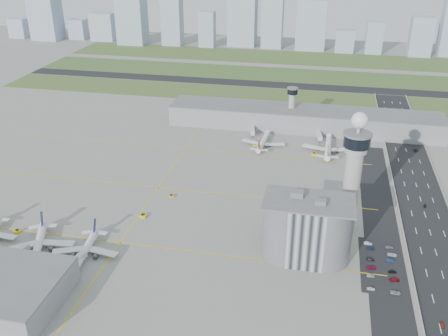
% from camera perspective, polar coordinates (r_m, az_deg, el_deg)
% --- Properties ---
extents(ground, '(1000.00, 1000.00, 0.00)m').
position_cam_1_polar(ground, '(272.66, -1.52, -6.00)').
color(ground, '#98958D').
extents(grass_strip_0, '(480.00, 50.00, 0.08)m').
position_cam_1_polar(grass_strip_0, '(478.16, 2.35, 8.42)').
color(grass_strip_0, '#49612E').
rests_on(grass_strip_0, ground).
extents(grass_strip_1, '(480.00, 60.00, 0.08)m').
position_cam_1_polar(grass_strip_1, '(549.28, 3.69, 10.72)').
color(grass_strip_1, '#3C5428').
rests_on(grass_strip_1, ground).
extents(grass_strip_2, '(480.00, 70.00, 0.08)m').
position_cam_1_polar(grass_strip_2, '(626.14, 4.80, 12.60)').
color(grass_strip_2, '#4F6C33').
rests_on(grass_strip_2, ground).
extents(runway, '(480.00, 22.00, 0.10)m').
position_cam_1_polar(runway, '(513.10, 3.06, 9.64)').
color(runway, black).
rests_on(runway, ground).
extents(highway, '(28.00, 500.00, 0.10)m').
position_cam_1_polar(highway, '(273.94, 22.87, -8.15)').
color(highway, black).
rests_on(highway, ground).
extents(barrier_left, '(0.60, 500.00, 1.20)m').
position_cam_1_polar(barrier_left, '(270.89, 19.98, -7.86)').
color(barrier_left, '#9E9E99').
rests_on(barrier_left, ground).
extents(landside_road, '(18.00, 260.00, 0.08)m').
position_cam_1_polar(landside_road, '(261.24, 17.80, -9.00)').
color(landside_road, black).
rests_on(landside_road, ground).
extents(parking_lot, '(20.00, 44.00, 0.10)m').
position_cam_1_polar(parking_lot, '(251.19, 17.54, -10.52)').
color(parking_lot, black).
rests_on(parking_lot, ground).
extents(taxiway_line_h_0, '(260.00, 0.60, 0.01)m').
position_cam_1_polar(taxiway_line_h_0, '(260.22, -11.76, -8.35)').
color(taxiway_line_h_0, yellow).
rests_on(taxiway_line_h_0, ground).
extents(taxiway_line_h_1, '(260.00, 0.60, 0.01)m').
position_cam_1_polar(taxiway_line_h_1, '(307.69, -7.51, -2.24)').
color(taxiway_line_h_1, yellow).
rests_on(taxiway_line_h_1, ground).
extents(taxiway_line_h_2, '(260.00, 0.60, 0.01)m').
position_cam_1_polar(taxiway_line_h_2, '(358.94, -4.46, 2.20)').
color(taxiway_line_h_2, yellow).
rests_on(taxiway_line_h_2, ground).
extents(taxiway_line_v, '(0.60, 260.00, 0.01)m').
position_cam_1_polar(taxiway_line_v, '(307.69, -7.51, -2.24)').
color(taxiway_line_v, yellow).
rests_on(taxiway_line_v, ground).
extents(control_tower, '(14.00, 14.00, 64.50)m').
position_cam_1_polar(control_tower, '(257.77, 14.59, -0.02)').
color(control_tower, '#ADAAA5').
rests_on(control_tower, ground).
extents(secondary_tower, '(8.60, 8.60, 31.90)m').
position_cam_1_polar(secondary_tower, '(395.97, 7.75, 7.27)').
color(secondary_tower, '#ADAAA5').
rests_on(secondary_tower, ground).
extents(admin_building, '(42.00, 24.00, 33.50)m').
position_cam_1_polar(admin_building, '(240.41, 9.45, -6.90)').
color(admin_building, '#B2B2B7').
rests_on(admin_building, ground).
extents(terminal_pier, '(210.00, 32.00, 15.80)m').
position_cam_1_polar(terminal_pier, '(397.21, 9.07, 5.57)').
color(terminal_pier, gray).
rests_on(terminal_pier, ground).
extents(airplane_near_b, '(47.85, 51.20, 11.48)m').
position_cam_1_polar(airplane_near_b, '(261.85, -20.56, -7.88)').
color(airplane_near_b, white).
rests_on(airplane_near_b, ground).
extents(airplane_near_c, '(37.13, 42.08, 10.70)m').
position_cam_1_polar(airplane_near_c, '(251.14, -15.73, -8.76)').
color(airplane_near_c, white).
rests_on(airplane_near_c, ground).
extents(airplane_far_a, '(34.04, 39.29, 10.47)m').
position_cam_1_polar(airplane_far_a, '(363.03, 4.53, 3.38)').
color(airplane_far_a, white).
rests_on(airplane_far_a, ground).
extents(airplane_far_b, '(37.02, 43.39, 12.03)m').
position_cam_1_polar(airplane_far_b, '(359.73, 11.86, 2.79)').
color(airplane_far_b, white).
rests_on(airplane_far_b, ground).
extents(jet_bridge_near_1, '(5.39, 14.31, 5.70)m').
position_cam_1_polar(jet_bridge_near_1, '(256.44, -23.56, -10.04)').
color(jet_bridge_near_1, silver).
rests_on(jet_bridge_near_1, ground).
extents(jet_bridge_near_2, '(5.39, 14.31, 5.70)m').
position_cam_1_polar(jet_bridge_near_2, '(241.70, -17.57, -11.31)').
color(jet_bridge_near_2, silver).
rests_on(jet_bridge_near_2, ground).
extents(jet_bridge_far_0, '(5.39, 14.31, 5.70)m').
position_cam_1_polar(jet_bridge_far_0, '(387.36, 3.24, 4.53)').
color(jet_bridge_far_0, silver).
rests_on(jet_bridge_far_0, ground).
extents(jet_bridge_far_1, '(5.39, 14.31, 5.70)m').
position_cam_1_polar(jet_bridge_far_1, '(383.81, 10.65, 3.90)').
color(jet_bridge_far_1, silver).
rests_on(jet_bridge_far_1, ground).
extents(tug_0, '(3.76, 4.06, 1.95)m').
position_cam_1_polar(tug_0, '(283.31, -22.55, -6.67)').
color(tug_0, '#E2C706').
rests_on(tug_0, ground).
extents(tug_1, '(3.36, 3.88, 1.89)m').
position_cam_1_polar(tug_1, '(279.61, -20.02, -6.66)').
color(tug_1, orange).
rests_on(tug_1, ground).
extents(tug_2, '(3.82, 2.75, 2.14)m').
position_cam_1_polar(tug_2, '(278.28, -9.26, -5.40)').
color(tug_2, gold).
rests_on(tug_2, ground).
extents(tug_3, '(3.66, 3.17, 1.78)m').
position_cam_1_polar(tug_3, '(295.86, -6.05, -3.19)').
color(tug_3, gold).
rests_on(tug_3, ground).
extents(tug_4, '(3.95, 3.40, 1.93)m').
position_cam_1_polar(tug_4, '(363.15, 3.64, 2.68)').
color(tug_4, yellow).
rests_on(tug_4, ground).
extents(tug_5, '(3.89, 3.15, 1.97)m').
position_cam_1_polar(tug_5, '(353.03, 10.23, 1.59)').
color(tug_5, '#F8CF00').
rests_on(tug_5, ground).
extents(car_lot_0, '(3.56, 1.49, 1.20)m').
position_cam_1_polar(car_lot_0, '(234.73, 16.45, -13.09)').
color(car_lot_0, white).
rests_on(car_lot_0, ground).
extents(car_lot_1, '(3.67, 1.61, 1.17)m').
position_cam_1_polar(car_lot_1, '(242.04, 16.41, -11.74)').
color(car_lot_1, gray).
rests_on(car_lot_1, ground).
extents(car_lot_2, '(4.55, 2.43, 1.21)m').
position_cam_1_polar(car_lot_2, '(247.06, 16.46, -10.87)').
color(car_lot_2, maroon).
rests_on(car_lot_2, ground).
extents(car_lot_3, '(4.02, 2.13, 1.11)m').
position_cam_1_polar(car_lot_3, '(252.59, 16.39, -9.97)').
color(car_lot_3, '#212129').
rests_on(car_lot_3, ground).
extents(car_lot_4, '(3.84, 1.86, 1.26)m').
position_cam_1_polar(car_lot_4, '(260.24, 16.40, -8.78)').
color(car_lot_4, navy).
rests_on(car_lot_4, ground).
extents(car_lot_5, '(4.07, 1.60, 1.32)m').
position_cam_1_polar(car_lot_5, '(263.40, 16.15, -8.27)').
color(car_lot_5, silver).
rests_on(car_lot_5, ground).
extents(car_lot_6, '(4.55, 2.26, 1.24)m').
position_cam_1_polar(car_lot_6, '(235.69, 19.02, -13.33)').
color(car_lot_6, '#A1A2AA').
rests_on(car_lot_6, ground).
extents(car_lot_7, '(4.68, 2.40, 1.30)m').
position_cam_1_polar(car_lot_7, '(242.91, 18.89, -11.97)').
color(car_lot_7, maroon).
rests_on(car_lot_7, ground).
extents(car_lot_8, '(3.69, 1.84, 1.21)m').
position_cam_1_polar(car_lot_8, '(247.47, 18.69, -11.16)').
color(car_lot_8, black).
rests_on(car_lot_8, ground).
extents(car_lot_9, '(3.75, 1.50, 1.21)m').
position_cam_1_polar(car_lot_9, '(254.50, 18.47, -9.98)').
color(car_lot_9, navy).
rests_on(car_lot_9, ground).
extents(car_lot_10, '(4.59, 2.14, 1.27)m').
position_cam_1_polar(car_lot_10, '(258.74, 18.69, -9.36)').
color(car_lot_10, white).
rests_on(car_lot_10, ground).
extents(car_lot_11, '(4.32, 2.22, 1.20)m').
position_cam_1_polar(car_lot_11, '(263.79, 18.37, -8.58)').
color(car_lot_11, gray).
rests_on(car_lot_11, ground).
extents(car_hw_0, '(1.53, 3.42, 1.14)m').
position_cam_1_polar(car_hw_0, '(226.60, 23.65, -16.11)').
color(car_hw_0, maroon).
rests_on(car_hw_0, ground).
extents(car_hw_1, '(1.44, 3.41, 1.10)m').
position_cam_1_polar(car_hw_1, '(307.14, 21.97, -4.02)').
color(car_hw_1, black).
rests_on(car_hw_1, ground).
extents(car_hw_2, '(2.34, 4.71, 1.28)m').
position_cam_1_polar(car_hw_2, '(379.13, 21.08, 1.89)').
color(car_hw_2, navy).
rests_on(car_hw_2, ground).
extents(car_hw_4, '(1.92, 3.68, 1.20)m').
position_cam_1_polar(car_hw_4, '(432.62, 18.24, 5.25)').
color(car_hw_4, '#969DA2').
rests_on(car_hw_4, ground).
extents(skyline_bldg_0, '(24.05, 19.24, 26.50)m').
position_cam_1_polar(skyline_bldg_0, '(788.55, -22.37, 14.58)').
color(skyline_bldg_0, '#9EADC1').
rests_on(skyline_bldg_0, ground).
extents(skyline_bldg_1, '(37.63, 30.10, 65.60)m').
position_cam_1_polar(skyline_bldg_1, '(757.44, -19.73, 16.11)').
color(skyline_bldg_1, '#9EADC1').
rests_on(skyline_bldg_1, ground).
extents(skyline_bldg_2, '(22.81, 18.25, 26.79)m').
position_cam_1_polar(skyline_bldg_2, '(751.99, -16.31, 14.99)').
color(skyline_bldg_2, '#9EADC1').
rests_on(skyline_bldg_2, ground).
extents(skyline_bldg_3, '(32.30, 25.84, 36.93)m').
position_cam_1_polar(skyline_bldg_3, '(735.19, -13.54, 15.47)').
color(skyline_bldg_3, '#9EADC1').
rests_on(skyline_bldg_3, ground).
extents(skyline_bldg_4, '(35.81, 28.65, 60.36)m').
position_cam_1_polar(skyline_bldg_4, '(699.66, -10.48, 16.22)').
color(skyline_bldg_4, '#9EADC1').
rests_on(skyline_bldg_4, ground).
extents(skyline_bldg_5, '(25.49, 20.39, 66.89)m').
position_cam_1_polar(skyline_bldg_5, '(685.08, -5.95, 16.57)').
color(skyline_bldg_5, '#9EADC1').
rests_on(skyline_bldg_5, ground).
extents(skyline_bldg_6, '(20.04, 16.03, 45.20)m').
position_cam_1_polar(skyline_bldg_6, '(672.65, -1.94, 15.57)').
color(skyline_bldg_6, '#9EADC1').
rests_on(skyline_bldg_6, ground).
extents(skyline_bldg_7, '(35.76, 28.61, 61.22)m').
position_cam_1_polar(skyline_bldg_7, '(680.89, 2.13, 16.38)').
color(skyline_bldg_7, '#9EADC1').
rests_on(skyline_bldg_7, ground).
extents(skyline_bldg_8, '(26.33, 21.06, 83.39)m').
position_cam_1_polar(skyline_bldg_8, '(668.33, 5.60, 17.06)').
color(skyline_bldg_8, '#9EADC1').
rests_on(skyline_bldg_8, ground).
extents(skyline_bldg_9, '(36.96, 29.57, 62.11)m').
position_cam_1_polar(skyline_bldg_9, '(667.16, 9.97, 15.87)').
color(skyline_bldg_9, '#9EADC1').
rests_on(skyline_bldg_9, ground).
extents(skyline_bldg_10, '(23.01, 18.41, 27.75)m').
position_cam_1_polar(skyline_bldg_10, '(661.66, 13.64, 13.94)').
color(skyline_bldg_10, '#9EADC1').
rests_on(skyline_bldg_10, ground).
extents(skyline_bldg_11, '(20.22, 16.18, 38.97)m').
position_cam_1_polar(skyline_bldg_11, '(662.17, 16.80, 14.08)').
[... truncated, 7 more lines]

